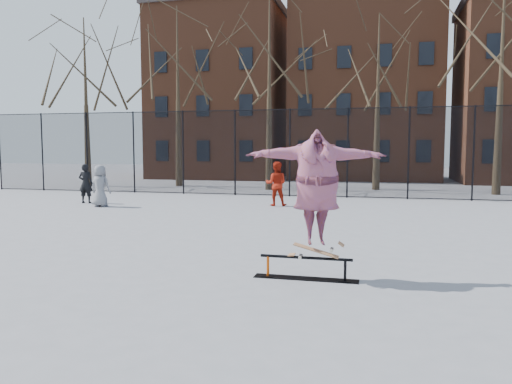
% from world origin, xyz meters
% --- Properties ---
extents(ground, '(100.00, 100.00, 0.00)m').
position_xyz_m(ground, '(0.00, 0.00, 0.00)').
color(ground, slate).
extents(skate_rail, '(1.80, 0.28, 0.40)m').
position_xyz_m(skate_rail, '(1.39, -1.11, 0.15)').
color(skate_rail, black).
rests_on(skate_rail, ground).
extents(skateboard, '(0.85, 0.20, 0.10)m').
position_xyz_m(skateboard, '(1.57, -1.11, 0.45)').
color(skateboard, '#A76E42').
rests_on(skateboard, skate_rail).
extents(skater, '(2.48, 1.27, 1.94)m').
position_xyz_m(skater, '(1.57, -1.11, 1.47)').
color(skater, '#643D9A').
rests_on(skater, skateboard).
extents(bystander_grey, '(0.81, 0.55, 1.59)m').
position_xyz_m(bystander_grey, '(-7.69, 7.39, 0.79)').
color(bystander_grey, slate).
rests_on(bystander_grey, ground).
extents(bystander_black, '(0.62, 0.44, 1.59)m').
position_xyz_m(bystander_black, '(-8.93, 8.36, 0.80)').
color(bystander_black, black).
rests_on(bystander_black, ground).
extents(bystander_red, '(0.90, 0.73, 1.70)m').
position_xyz_m(bystander_red, '(-1.26, 9.28, 0.85)').
color(bystander_red, '#A11E0E').
rests_on(bystander_red, ground).
extents(fence, '(34.03, 0.07, 4.00)m').
position_xyz_m(fence, '(-0.01, 13.00, 2.05)').
color(fence, black).
rests_on(fence, ground).
extents(tree_row, '(33.66, 7.46, 10.67)m').
position_xyz_m(tree_row, '(-0.25, 17.15, 7.36)').
color(tree_row, black).
rests_on(tree_row, ground).
extents(rowhouses, '(29.00, 7.00, 13.00)m').
position_xyz_m(rowhouses, '(0.72, 26.00, 6.06)').
color(rowhouses, brown).
rests_on(rowhouses, ground).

